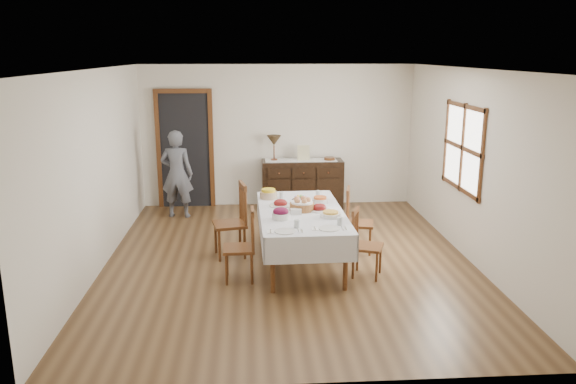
{
  "coord_description": "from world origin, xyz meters",
  "views": [
    {
      "loc": [
        -0.5,
        -7.32,
        2.8
      ],
      "look_at": [
        0.0,
        0.1,
        0.95
      ],
      "focal_mm": 35.0,
      "sensor_mm": 36.0,
      "label": 1
    }
  ],
  "objects": [
    {
      "name": "chair_right_far",
      "position": [
        0.99,
        0.3,
        0.47
      ],
      "size": [
        0.46,
        0.46,
        0.94
      ],
      "rotation": [
        0.0,
        0.0,
        1.35
      ],
      "color": "#562F15",
      "rests_on": "ground"
    },
    {
      "name": "person",
      "position": [
        -1.78,
        2.26,
        0.81
      ],
      "size": [
        0.54,
        0.38,
        1.63
      ],
      "primitive_type": "imported",
      "rotation": [
        0.0,
        0.0,
        3.03
      ],
      "color": "#54575F",
      "rests_on": "ground"
    },
    {
      "name": "room_shell",
      "position": [
        -0.15,
        0.42,
        1.64
      ],
      "size": [
        5.02,
        6.02,
        2.65
      ],
      "color": "white",
      "rests_on": "ground"
    },
    {
      "name": "butter_dish",
      "position": [
        0.08,
        -0.29,
        0.78
      ],
      "size": [
        0.14,
        0.09,
        0.07
      ],
      "color": "silver",
      "rests_on": "dining_table"
    },
    {
      "name": "egg_basket",
      "position": [
        0.19,
        0.22,
        0.79
      ],
      "size": [
        0.25,
        0.25,
        0.11
      ],
      "color": "black",
      "rests_on": "dining_table"
    },
    {
      "name": "sideboard",
      "position": [
        0.44,
        2.72,
        0.45
      ],
      "size": [
        1.48,
        0.54,
        0.89
      ],
      "color": "black",
      "rests_on": "ground"
    },
    {
      "name": "dining_table",
      "position": [
        0.16,
        -0.14,
        0.66
      ],
      "size": [
        1.15,
        2.2,
        0.75
      ],
      "rotation": [
        0.0,
        0.0,
        0.02
      ],
      "color": "silver",
      "rests_on": "ground"
    },
    {
      "name": "casserole_dish",
      "position": [
        0.51,
        -0.46,
        0.78
      ],
      "size": [
        0.27,
        0.27,
        0.07
      ],
      "color": "silver",
      "rests_on": "dining_table"
    },
    {
      "name": "chair_right_near",
      "position": [
        0.92,
        -0.61,
        0.45
      ],
      "size": [
        0.48,
        0.48,
        0.89
      ],
      "rotation": [
        0.0,
        0.0,
        1.2
      ],
      "color": "#562F15",
      "rests_on": "ground"
    },
    {
      "name": "beet_bowl",
      "position": [
        -0.13,
        -0.5,
        0.82
      ],
      "size": [
        0.22,
        0.22,
        0.15
      ],
      "color": "silver",
      "rests_on": "dining_table"
    },
    {
      "name": "deco_bowl",
      "position": [
        0.93,
        2.68,
        0.92
      ],
      "size": [
        0.2,
        0.2,
        0.06
      ],
      "color": "#562F15",
      "rests_on": "sideboard"
    },
    {
      "name": "chair_left_near",
      "position": [
        -0.62,
        -0.65,
        0.47
      ],
      "size": [
        0.4,
        0.4,
        0.93
      ],
      "rotation": [
        0.0,
        0.0,
        -1.55
      ],
      "color": "#562F15",
      "rests_on": "ground"
    },
    {
      "name": "setting_right",
      "position": [
        0.47,
        -0.91,
        0.77
      ],
      "size": [
        0.42,
        0.31,
        0.1
      ],
      "color": "silver",
      "rests_on": "dining_table"
    },
    {
      "name": "ham_platter_a",
      "position": [
        -0.1,
        0.12,
        0.78
      ],
      "size": [
        0.31,
        0.31,
        0.11
      ],
      "color": "silver",
      "rests_on": "dining_table"
    },
    {
      "name": "bread_basket",
      "position": [
        0.17,
        -0.12,
        0.82
      ],
      "size": [
        0.33,
        0.33,
        0.18
      ],
      "color": "brown",
      "rests_on": "dining_table"
    },
    {
      "name": "runner",
      "position": [
        0.41,
        2.72,
        0.89
      ],
      "size": [
        1.3,
        0.35,
        0.01
      ],
      "color": "white",
      "rests_on": "sideboard"
    },
    {
      "name": "glass_far_b",
      "position": [
        0.47,
        0.55,
        0.8
      ],
      "size": [
        0.07,
        0.07,
        0.1
      ],
      "color": "silver",
      "rests_on": "dining_table"
    },
    {
      "name": "pineapple_bowl",
      "position": [
        -0.25,
        0.54,
        0.81
      ],
      "size": [
        0.25,
        0.25,
        0.14
      ],
      "color": "tan",
      "rests_on": "dining_table"
    },
    {
      "name": "ham_platter_b",
      "position": [
        0.4,
        -0.14,
        0.78
      ],
      "size": [
        0.3,
        0.3,
        0.11
      ],
      "color": "silver",
      "rests_on": "dining_table"
    },
    {
      "name": "ground",
      "position": [
        0.0,
        0.0,
        0.0
      ],
      "size": [
        6.0,
        6.0,
        0.0
      ],
      "primitive_type": "plane",
      "color": "brown"
    },
    {
      "name": "setting_left",
      "position": [
        -0.07,
        -0.98,
        0.77
      ],
      "size": [
        0.42,
        0.31,
        0.1
      ],
      "color": "silver",
      "rests_on": "dining_table"
    },
    {
      "name": "picture_frame",
      "position": [
        0.46,
        2.7,
        1.03
      ],
      "size": [
        0.22,
        0.08,
        0.28
      ],
      "color": "#C6BF8C",
      "rests_on": "sideboard"
    },
    {
      "name": "glass_far_a",
      "position": [
        -0.06,
        0.53,
        0.8
      ],
      "size": [
        0.07,
        0.07,
        0.09
      ],
      "color": "silver",
      "rests_on": "dining_table"
    },
    {
      "name": "table_lamp",
      "position": [
        -0.08,
        2.74,
        1.24
      ],
      "size": [
        0.26,
        0.26,
        0.46
      ],
      "color": "brown",
      "rests_on": "sideboard"
    },
    {
      "name": "chair_left_far",
      "position": [
        -0.76,
        0.23,
        0.53
      ],
      "size": [
        0.51,
        0.51,
        1.05
      ],
      "rotation": [
        0.0,
        0.0,
        -1.37
      ],
      "color": "#562F15",
      "rests_on": "ground"
    },
    {
      "name": "carrot_bowl",
      "position": [
        0.46,
        0.26,
        0.79
      ],
      "size": [
        0.22,
        0.22,
        0.09
      ],
      "color": "silver",
      "rests_on": "dining_table"
    }
  ]
}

